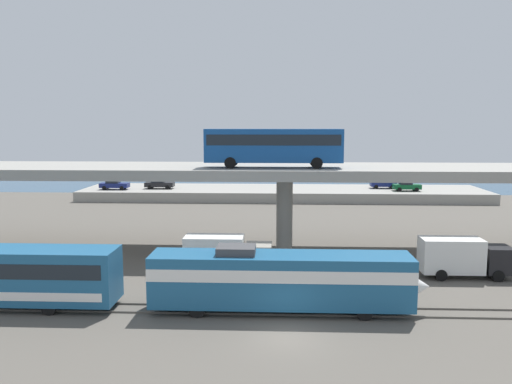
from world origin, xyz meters
TOP-DOWN VIEW (x-y plane):
  - ground_plane at (0.00, 0.00)m, footprint 260.00×260.00m
  - rail_strip_near at (0.00, 3.25)m, footprint 110.00×0.12m
  - rail_strip_far at (0.00, 4.75)m, footprint 110.00×0.12m
  - train_locomotive at (0.45, 4.00)m, footprint 17.38×3.04m
  - highway_overpass at (0.00, 20.00)m, footprint 96.00×10.24m
  - transit_bus_on_overpass at (-1.00, 18.22)m, footprint 12.00×2.68m
  - service_truck_west at (-4.68, 12.07)m, footprint 6.80×2.46m
  - service_truck_east at (13.63, 12.07)m, footprint 6.80×2.46m
  - pier_parking_lot at (0.00, 55.00)m, footprint 63.16×12.49m
  - parked_car_0 at (-26.38, 52.37)m, footprint 4.43×1.91m
  - parked_car_1 at (16.08, 55.81)m, footprint 4.03×1.87m
  - parked_car_2 at (18.97, 52.62)m, footprint 4.12×1.92m
  - parked_car_3 at (-19.57, 53.77)m, footprint 4.52×1.98m
  - harbor_water at (0.00, 78.00)m, footprint 140.00×36.00m

SIDE VIEW (x-z plane):
  - ground_plane at x=0.00m, z-range 0.00..0.00m
  - harbor_water at x=0.00m, z-range 0.00..0.01m
  - rail_strip_near at x=0.00m, z-range 0.00..0.12m
  - rail_strip_far at x=0.00m, z-range 0.00..0.12m
  - pier_parking_lot at x=0.00m, z-range 0.00..1.54m
  - service_truck_west at x=-4.68m, z-range 0.12..3.16m
  - service_truck_east at x=13.63m, z-range 0.12..3.16m
  - train_locomotive at x=0.45m, z-range 0.10..4.28m
  - parked_car_1 at x=16.08m, z-range 1.56..3.06m
  - parked_car_2 at x=18.97m, z-range 1.57..3.07m
  - parked_car_0 at x=-26.38m, z-range 1.57..3.07m
  - parked_car_3 at x=-19.57m, z-range 1.57..3.07m
  - highway_overpass at x=0.00m, z-range 3.30..11.21m
  - transit_bus_on_overpass at x=-1.00m, z-range 8.27..11.67m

